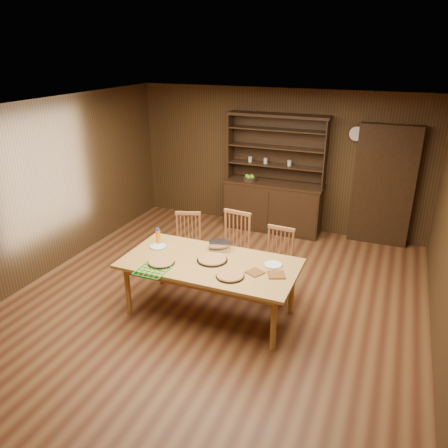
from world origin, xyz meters
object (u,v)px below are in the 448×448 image
at_px(china_hutch, 273,200).
at_px(dining_table, 210,267).
at_px(chair_left, 188,242).
at_px(chair_center, 234,246).
at_px(chair_right, 278,260).
at_px(juice_bottle, 158,237).

relative_size(china_hutch, dining_table, 0.98).
bearing_deg(chair_left, chair_center, -17.10).
xyz_separation_m(dining_table, chair_right, (0.67, 0.81, -0.16)).
relative_size(dining_table, chair_left, 2.26).
distance_m(china_hutch, chair_right, 2.35).
xyz_separation_m(china_hutch, chair_left, (-0.70, -2.18, -0.07)).
xyz_separation_m(chair_center, juice_bottle, (-0.86, -0.67, 0.28)).
distance_m(china_hutch, dining_table, 3.05).
bearing_deg(chair_left, china_hutch, 52.74).
relative_size(china_hutch, chair_center, 1.99).
bearing_deg(chair_center, dining_table, -83.08).
distance_m(dining_table, juice_bottle, 0.92).
height_order(china_hutch, chair_right, china_hutch).
bearing_deg(chair_right, dining_table, -126.48).
relative_size(china_hutch, chair_left, 2.21).
bearing_deg(chair_center, chair_left, -171.65).
bearing_deg(chair_center, chair_right, -1.62).
xyz_separation_m(china_hutch, chair_right, (0.72, -2.24, -0.07)).
height_order(chair_left, chair_center, chair_center).
bearing_deg(dining_table, chair_right, 50.21).
height_order(dining_table, juice_bottle, juice_bottle).
bearing_deg(china_hutch, chair_center, -89.08).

